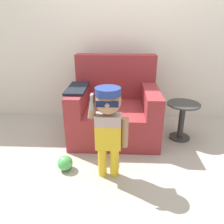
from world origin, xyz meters
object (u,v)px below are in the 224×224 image
armchair (115,108)px  side_table (182,118)px  person_child (108,120)px  toy_ball (65,163)px

armchair → side_table: (0.83, -0.12, -0.06)m
side_table → armchair: bearing=171.6°
armchair → person_child: (-0.03, -0.88, 0.24)m
armchair → toy_ball: armchair is taller
side_table → toy_ball: side_table is taller
person_child → side_table: (0.86, 0.76, -0.30)m
side_table → person_child: bearing=-138.4°
armchair → toy_ball: size_ratio=7.14×
armchair → side_table: size_ratio=2.29×
armchair → side_table: 0.84m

